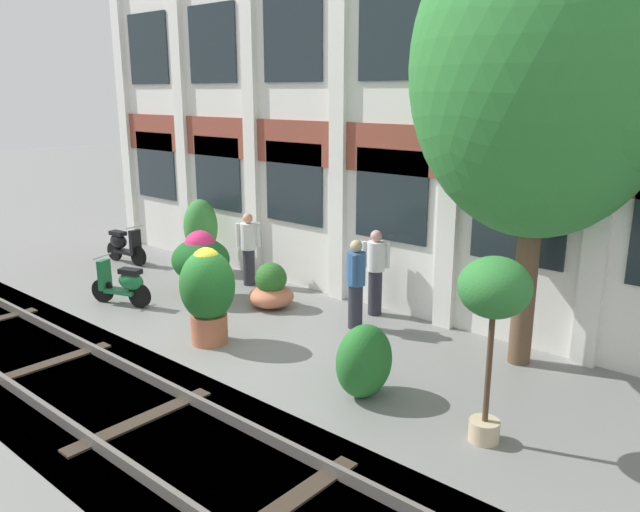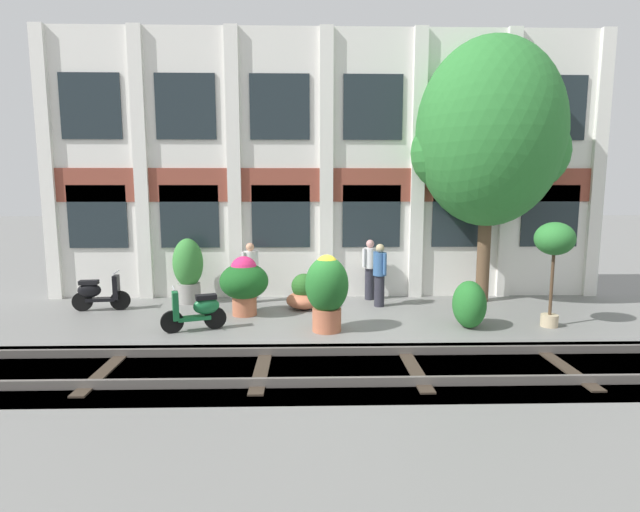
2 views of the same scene
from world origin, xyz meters
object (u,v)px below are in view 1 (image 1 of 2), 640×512
resident_near_plants (356,281)px  potted_plant_ribbed_drum (208,289)px  potted_plant_fluted_column (201,231)px  topiary_hedge (364,361)px  scooter_near_curb (124,245)px  resident_watching_tracks (376,270)px  potted_plant_low_pan (494,298)px  scooter_second_parked (123,284)px  resident_by_doorway (248,247)px  broadleaf_tree (543,76)px  potted_plant_glazed_jar (201,260)px  potted_plant_wide_bowl (271,289)px

resident_near_plants → potted_plant_ribbed_drum: bearing=29.7°
potted_plant_fluted_column → topiary_hedge: 7.14m
potted_plant_ribbed_drum → potted_plant_fluted_column: (-3.55, 2.68, 0.02)m
resident_near_plants → scooter_near_curb: bearing=-24.4°
potted_plant_fluted_column → resident_watching_tracks: potted_plant_fluted_column is taller
potted_plant_low_pan → topiary_hedge: bearing=-179.1°
potted_plant_ribbed_drum → scooter_second_parked: 2.83m
scooter_near_curb → resident_watching_tracks: (6.89, 1.06, 0.44)m
resident_near_plants → topiary_hedge: resident_near_plants is taller
potted_plant_ribbed_drum → potted_plant_fluted_column: 4.45m
scooter_near_curb → resident_by_doorway: size_ratio=0.87×
scooter_second_parked → resident_by_doorway: resident_by_doorway is taller
broadleaf_tree → potted_plant_fluted_column: broadleaf_tree is taller
potted_plant_ribbed_drum → resident_near_plants: 2.59m
potted_plant_ribbed_drum → resident_watching_tracks: 3.22m
broadleaf_tree → topiary_hedge: 4.69m
scooter_near_curb → scooter_second_parked: bearing=-38.7°
scooter_second_parked → potted_plant_fluted_column: bearing=-92.9°
broadleaf_tree → potted_plant_glazed_jar: broadleaf_tree is taller
broadleaf_tree → scooter_second_parked: bearing=-160.0°
broadleaf_tree → scooter_second_parked: (-7.07, -2.58, -3.88)m
topiary_hedge → potted_plant_wide_bowl: bearing=154.0°
potted_plant_low_pan → potted_plant_fluted_column: bearing=163.8°
resident_by_doorway → topiary_hedge: resident_by_doorway is taller
potted_plant_fluted_column → resident_by_doorway: 1.64m
broadleaf_tree → potted_plant_ribbed_drum: broadleaf_tree is taller
topiary_hedge → resident_near_plants: bearing=130.6°
potted_plant_glazed_jar → scooter_second_parked: potted_plant_glazed_jar is taller
scooter_second_parked → resident_near_plants: size_ratio=0.82×
potted_plant_ribbed_drum → potted_plant_wide_bowl: bearing=104.4°
potted_plant_low_pan → resident_by_doorway: (-6.85, 2.46, -0.97)m
resident_by_doorway → potted_plant_wide_bowl: bearing=18.9°
potted_plant_wide_bowl → scooter_second_parked: bearing=-140.8°
scooter_second_parked → topiary_hedge: (5.90, 0.08, 0.08)m
potted_plant_fluted_column → resident_near_plants: size_ratio=1.06×
potted_plant_low_pan → resident_by_doorway: size_ratio=1.45×
resident_by_doorway → topiary_hedge: 5.63m
scooter_near_curb → resident_watching_tracks: bearing=2.4°
scooter_near_curb → resident_watching_tracks: 6.99m
potted_plant_glazed_jar → potted_plant_ribbed_drum: bearing=-35.6°
potted_plant_low_pan → potted_plant_wide_bowl: (-5.44, 1.74, -1.45)m
potted_plant_ribbed_drum → resident_near_plants: potted_plant_ribbed_drum is taller
potted_plant_fluted_column → potted_plant_glazed_jar: bearing=-38.7°
potted_plant_ribbed_drum → resident_watching_tracks: potted_plant_ribbed_drum is taller
potted_plant_ribbed_drum → scooter_second_parked: potted_plant_ribbed_drum is taller
potted_plant_ribbed_drum → potted_plant_low_pan: size_ratio=0.71×
scooter_near_curb → resident_by_doorway: resident_by_doorway is taller
potted_plant_wide_bowl → broadleaf_tree: bearing=8.6°
potted_plant_low_pan → scooter_near_curb: bearing=171.0°
scooter_second_parked → resident_near_plants: (4.22, 2.05, 0.43)m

